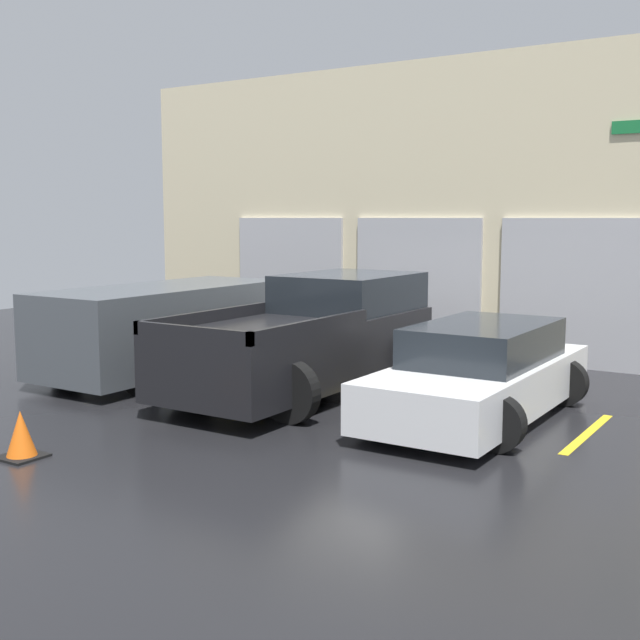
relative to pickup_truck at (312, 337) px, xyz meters
The scene contains 10 objects.
ground_plane 1.47m from the pickup_truck, 90.00° to the left, with size 28.00×28.00×0.00m, color black.
shophouse_building 4.92m from the pickup_truck, 90.08° to the left, with size 14.21×0.68×5.80m.
pickup_truck is the anchor object (origin of this frame).
sedan_white 2.92m from the pickup_truck, ahead, with size 2.17×4.48×1.30m.
sedan_side 2.92m from the pickup_truck, behind, with size 2.33×4.65×1.54m.
parking_stripe_far_left 4.44m from the pickup_truck, behind, with size 0.12×2.20×0.01m, color gold.
parking_stripe_left 1.70m from the pickup_truck, 169.36° to the right, with size 0.12×2.20×0.01m, color gold.
parking_stripe_centre 1.70m from the pickup_truck, 10.64° to the right, with size 0.12×2.20×0.01m, color gold.
parking_stripe_right 4.44m from the pickup_truck, ahead, with size 0.12×2.20×0.01m, color gold.
traffic_cone 4.91m from the pickup_truck, 99.66° to the right, with size 0.47×0.47×0.55m.
Camera 1 is at (6.82, -11.65, 2.72)m, focal length 45.00 mm.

